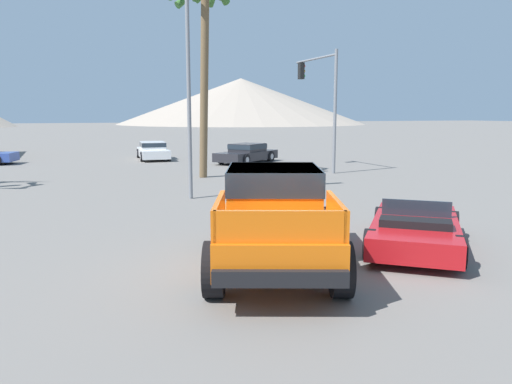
% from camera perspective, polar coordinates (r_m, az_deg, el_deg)
% --- Properties ---
extents(ground_plane, '(320.00, 320.00, 0.00)m').
position_cam_1_polar(ground_plane, '(10.18, 2.53, -8.04)').
color(ground_plane, slate).
extents(orange_pickup_truck, '(3.72, 5.52, 1.87)m').
position_cam_1_polar(orange_pickup_truck, '(9.90, 2.10, -2.14)').
color(orange_pickup_truck, orange).
rests_on(orange_pickup_truck, ground_plane).
extents(red_convertible_car, '(3.99, 4.31, 1.01)m').
position_cam_1_polar(red_convertible_car, '(11.64, 17.72, -4.17)').
color(red_convertible_car, '#B21419').
rests_on(red_convertible_car, ground_plane).
extents(parked_car_white, '(2.08, 4.70, 1.14)m').
position_cam_1_polar(parked_car_white, '(33.48, -11.69, 4.68)').
color(parked_car_white, white).
rests_on(parked_car_white, ground_plane).
extents(parked_car_dark, '(4.75, 4.21, 1.16)m').
position_cam_1_polar(parked_car_dark, '(30.48, -1.05, 4.49)').
color(parked_car_dark, '#232328').
rests_on(parked_car_dark, ground_plane).
extents(traffic_light_main, '(0.38, 4.44, 6.07)m').
position_cam_1_polar(traffic_light_main, '(26.70, 7.30, 11.66)').
color(traffic_light_main, slate).
rests_on(traffic_light_main, ground_plane).
extents(street_lamp_post, '(0.90, 0.24, 8.79)m').
position_cam_1_polar(street_lamp_post, '(17.68, -7.80, 16.08)').
color(street_lamp_post, slate).
rests_on(street_lamp_post, ground_plane).
extents(palm_tree_leaning, '(2.93, 3.02, 9.03)m').
position_cam_1_polar(palm_tree_leaning, '(23.57, -6.35, 18.12)').
color(palm_tree_leaning, brown).
rests_on(palm_tree_leaning, ground_plane).
extents(distant_mountain_range, '(161.18, 69.50, 14.36)m').
position_cam_1_polar(distant_mountain_range, '(135.60, -21.70, 9.91)').
color(distant_mountain_range, gray).
rests_on(distant_mountain_range, ground_plane).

